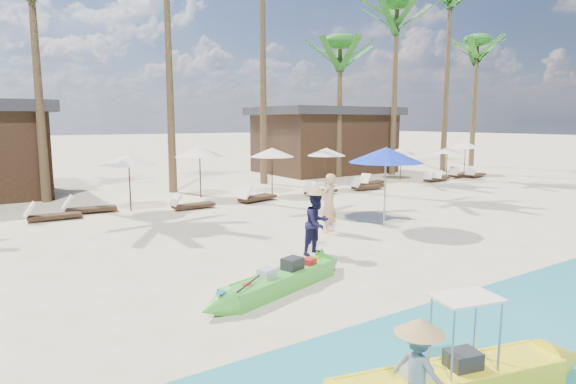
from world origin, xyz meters
TOP-DOWN VIEW (x-y plane):
  - ground at (0.00, 0.00)m, footprint 240.00×240.00m
  - wet_sand_strip at (0.00, -5.00)m, footprint 240.00×4.50m
  - green_canoe at (-0.85, -0.34)m, footprint 4.54×1.63m
  - yellow_canoe at (-1.19, -4.74)m, footprint 4.90×1.51m
  - tourist at (3.12, 3.14)m, footprint 0.77×0.63m
  - vendor_green at (1.36, 1.39)m, footprint 0.91×0.78m
  - vendor_yellow at (-1.92, -4.87)m, footprint 0.51×0.69m
  - blue_umbrella at (5.08, 2.74)m, footprint 2.41×2.41m
  - lounger_4_right at (-3.78, 9.84)m, footprint 1.81×0.63m
  - resort_parasol_5 at (-0.95, 10.14)m, footprint 2.11×2.11m
  - lounger_5_left at (-2.46, 10.51)m, footprint 1.92×0.76m
  - resort_parasol_6 at (2.60, 11.76)m, footprint 2.21×2.21m
  - lounger_6_left at (1.08, 9.21)m, footprint 1.74×0.58m
  - lounger_6_right at (4.13, 9.59)m, footprint 1.88×1.02m
  - resort_parasol_7 at (5.81, 10.83)m, footprint 2.11×2.11m
  - lounger_7_left at (4.05, 9.32)m, footprint 1.98×1.06m
  - lounger_7_right at (7.44, 9.33)m, footprint 1.88×0.86m
  - resort_parasol_8 at (9.16, 11.02)m, footprint 2.00×2.00m
  - lounger_8_left at (10.40, 9.39)m, footprint 1.79×0.59m
  - resort_parasol_9 at (15.09, 11.54)m, footprint 1.82×1.82m
  - lounger_9_left at (11.74, 10.41)m, footprint 1.89×0.97m
  - lounger_9_right at (15.90, 9.75)m, footprint 1.73×0.76m
  - resort_parasol_10 at (17.96, 10.55)m, footprint 1.81×1.81m
  - lounger_10_left at (16.59, 9.82)m, footprint 1.72×1.03m
  - lounger_10_right at (18.74, 10.24)m, footprint 1.88×0.84m
  - resort_parasol_11 at (20.72, 11.33)m, footprint 2.03×2.03m
  - lounger_11_left at (19.61, 9.74)m, footprint 1.90×0.95m
  - palm_6 at (12.84, 14.52)m, footprint 2.08×2.08m
  - palm_7 at (16.57, 13.68)m, footprint 2.08×2.08m
  - palm_8 at (21.07, 13.33)m, footprint 2.08×2.08m
  - palm_9 at (26.21, 14.81)m, footprint 2.08×2.08m
  - pavilion_east at (14.00, 17.50)m, footprint 8.80×6.60m

SIDE VIEW (x-z plane):
  - ground at x=0.00m, z-range 0.00..0.00m
  - wet_sand_strip at x=0.00m, z-range 0.00..0.01m
  - lounger_10_left at x=16.59m, z-range -0.09..0.47m
  - lounger_9_right at x=15.90m, z-range -0.09..0.47m
  - lounger_6_left at x=1.08m, z-range -0.10..0.49m
  - green_canoe at x=-0.85m, z-range -0.10..0.49m
  - lounger_8_left at x=10.40m, z-range -0.10..0.50m
  - lounger_4_right at x=-3.78m, z-range -0.10..0.51m
  - lounger_6_right at x=4.13m, z-range -0.10..0.51m
  - lounger_9_left at x=11.74m, z-range -0.10..0.51m
  - lounger_7_right at x=7.44m, z-range -0.10..0.51m
  - lounger_10_right at x=18.74m, z-range -0.10..0.52m
  - lounger_11_left at x=19.61m, z-range -0.10..0.52m
  - yellow_canoe at x=-1.19m, z-range -0.44..0.86m
  - lounger_5_left at x=-2.46m, z-range -0.11..0.53m
  - lounger_7_left at x=4.05m, z-range -0.11..0.54m
  - vendor_yellow at x=-1.92m, z-range 0.18..1.14m
  - vendor_green at x=1.36m, z-range 0.00..1.63m
  - tourist at x=3.12m, z-range 0.00..1.82m
  - resort_parasol_10 at x=17.96m, z-range 0.75..2.62m
  - resort_parasol_9 at x=15.09m, z-range 0.75..2.62m
  - resort_parasol_8 at x=9.16m, z-range 0.83..2.89m
  - resort_parasol_11 at x=20.72m, z-range 0.84..2.92m
  - resort_parasol_5 at x=-0.95m, z-range 0.87..3.05m
  - resort_parasol_7 at x=5.81m, z-range 0.87..3.05m
  - resort_parasol_6 at x=2.60m, z-range 0.91..3.19m
  - pavilion_east at x=14.00m, z-range 0.05..4.35m
  - blue_umbrella at x=5.08m, z-range 1.05..3.63m
  - palm_6 at x=12.84m, z-range 2.79..11.31m
  - palm_9 at x=26.21m, z-range 3.14..12.97m
  - palm_7 at x=16.57m, z-range 3.46..14.53m
  - palm_8 at x=21.07m, z-range 3.83..16.53m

